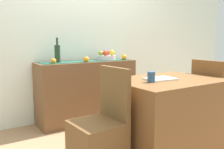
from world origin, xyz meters
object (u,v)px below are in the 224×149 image
(sideboard_console, at_px, (87,91))
(open_book, at_px, (160,79))
(chair_by_corner, at_px, (213,113))
(coffee_cup, at_px, (151,77))
(wine_bottle, at_px, (57,53))
(chair_near_window, at_px, (99,143))
(dining_table, at_px, (166,115))
(fruit_bowl, at_px, (106,58))

(sideboard_console, bearing_deg, open_book, -83.82)
(chair_by_corner, bearing_deg, coffee_cup, -177.94)
(open_book, height_order, chair_by_corner, chair_by_corner)
(wine_bottle, distance_m, chair_near_window, 1.48)
(wine_bottle, bearing_deg, coffee_cup, -73.55)
(wine_bottle, relative_size, dining_table, 0.31)
(fruit_bowl, distance_m, chair_near_window, 1.68)
(fruit_bowl, xyz_separation_m, chair_by_corner, (0.69, -1.30, -0.61))
(fruit_bowl, bearing_deg, chair_by_corner, -61.88)
(sideboard_console, relative_size, coffee_cup, 14.20)
(dining_table, distance_m, chair_by_corner, 0.80)
(dining_table, height_order, open_book, open_book)
(open_book, height_order, chair_near_window, chair_near_window)
(open_book, distance_m, coffee_cup, 0.18)
(wine_bottle, bearing_deg, fruit_bowl, 0.00)
(open_book, distance_m, chair_by_corner, 1.00)
(dining_table, height_order, coffee_cup, coffee_cup)
(coffee_cup, xyz_separation_m, chair_by_corner, (1.04, 0.04, -0.52))
(wine_bottle, xyz_separation_m, chair_near_window, (-0.15, -1.30, -0.69))
(wine_bottle, height_order, chair_by_corner, wine_bottle)
(open_book, relative_size, coffee_cup, 2.87)
(chair_near_window, bearing_deg, coffee_cup, -4.05)
(fruit_bowl, relative_size, chair_near_window, 0.31)
(fruit_bowl, relative_size, chair_by_corner, 0.31)
(dining_table, xyz_separation_m, chair_by_corner, (0.79, -0.00, -0.10))
(coffee_cup, relative_size, chair_by_corner, 0.11)
(sideboard_console, distance_m, dining_table, 1.32)
(dining_table, bearing_deg, wine_bottle, 116.28)
(sideboard_console, distance_m, wine_bottle, 0.68)
(sideboard_console, bearing_deg, chair_by_corner, -52.12)
(dining_table, height_order, chair_near_window, chair_near_window)
(sideboard_console, xyz_separation_m, chair_by_corner, (1.01, -1.30, -0.15))
(sideboard_console, relative_size, fruit_bowl, 5.04)
(dining_table, bearing_deg, chair_by_corner, -0.03)
(sideboard_console, bearing_deg, dining_table, -80.37)
(fruit_bowl, relative_size, wine_bottle, 0.85)
(fruit_bowl, distance_m, coffee_cup, 1.38)
(wine_bottle, bearing_deg, open_book, -66.44)
(coffee_cup, bearing_deg, dining_table, 8.67)
(fruit_bowl, height_order, chair_by_corner, fruit_bowl)
(dining_table, relative_size, chair_by_corner, 1.17)
(dining_table, xyz_separation_m, chair_near_window, (-0.79, 0.00, -0.10))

